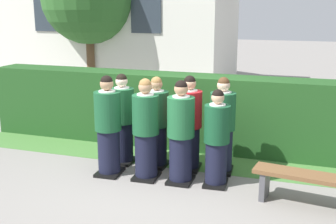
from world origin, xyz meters
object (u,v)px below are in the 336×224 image
at_px(student_front_row_3, 217,141).
at_px(wooden_bench, 304,182).
at_px(student_rear_row_0, 123,121).
at_px(student_front_row_1, 146,132).
at_px(student_rear_row_1, 157,124).
at_px(student_front_row_2, 181,135).
at_px(student_front_row_0, 108,128).
at_px(student_rear_row_3, 222,128).
at_px(student_in_red_blazer, 189,125).

xyz_separation_m(student_front_row_3, wooden_bench, (1.32, -0.32, -0.37)).
xyz_separation_m(student_front_row_3, student_rear_row_0, (-1.78, 0.46, 0.04)).
height_order(student_front_row_3, wooden_bench, student_front_row_3).
relative_size(student_front_row_1, student_front_row_3, 1.08).
bearing_deg(student_rear_row_1, student_front_row_2, -42.36).
bearing_deg(wooden_bench, student_front_row_2, 171.94).
distance_m(student_rear_row_1, wooden_bench, 2.63).
height_order(student_rear_row_0, wooden_bench, student_rear_row_0).
bearing_deg(student_rear_row_1, student_front_row_0, -135.97).
xyz_separation_m(student_front_row_3, student_rear_row_3, (-0.03, 0.58, 0.05)).
distance_m(student_front_row_1, student_rear_row_0, 0.85).
height_order(student_in_red_blazer, wooden_bench, student_in_red_blazer).
xyz_separation_m(student_rear_row_1, student_rear_row_3, (1.12, 0.09, 0.02)).
relative_size(student_front_row_3, student_rear_row_3, 0.94).
bearing_deg(student_front_row_1, student_front_row_0, -176.87).
height_order(student_front_row_1, student_rear_row_1, student_front_row_1).
xyz_separation_m(student_rear_row_0, student_rear_row_1, (0.63, 0.02, -0.01)).
relative_size(student_rear_row_0, student_rear_row_1, 1.01).
bearing_deg(wooden_bench, student_front_row_3, 166.34).
height_order(student_rear_row_1, student_rear_row_3, student_rear_row_3).
bearing_deg(student_front_row_1, student_front_row_3, 3.99).
bearing_deg(student_rear_row_0, student_in_red_blazer, 3.06).
bearing_deg(student_rear_row_1, student_rear_row_0, -177.91).
bearing_deg(student_front_row_0, wooden_bench, -3.83).
bearing_deg(student_in_red_blazer, student_front_row_3, -42.13).
distance_m(student_front_row_1, student_rear_row_1, 0.57).
height_order(student_front_row_0, student_front_row_1, student_front_row_0).
xyz_separation_m(student_rear_row_0, wooden_bench, (3.10, -0.78, -0.41)).
bearing_deg(student_front_row_3, wooden_bench, -13.66).
distance_m(student_front_row_3, student_in_red_blazer, 0.79).
relative_size(student_front_row_0, student_rear_row_3, 1.03).
bearing_deg(student_front_row_1, student_rear_row_3, 30.82).
xyz_separation_m(student_front_row_1, student_rear_row_1, (-0.02, 0.57, -0.03)).
xyz_separation_m(student_front_row_1, student_in_red_blazer, (0.55, 0.61, -0.01)).
bearing_deg(student_rear_row_3, student_front_row_1, -149.18).
bearing_deg(student_front_row_0, student_rear_row_3, 21.63).
xyz_separation_m(student_front_row_0, student_rear_row_1, (0.62, 0.60, -0.04)).
bearing_deg(student_front_row_2, wooden_bench, -8.06).
distance_m(student_front_row_2, student_rear_row_0, 1.33).
xyz_separation_m(student_front_row_3, student_in_red_blazer, (-0.58, 0.53, 0.05)).
height_order(student_front_row_3, student_in_red_blazer, student_in_red_blazer).
distance_m(student_front_row_2, wooden_bench, 1.94).
bearing_deg(student_front_row_1, student_in_red_blazer, 48.04).
relative_size(student_front_row_0, student_in_red_blazer, 1.02).
xyz_separation_m(student_rear_row_0, student_in_red_blazer, (1.19, 0.06, 0.01)).
height_order(student_front_row_1, student_rear_row_3, student_front_row_1).
relative_size(student_front_row_0, student_front_row_1, 1.01).
relative_size(student_front_row_2, student_rear_row_1, 1.04).
bearing_deg(student_in_red_blazer, student_rear_row_1, -175.86).
bearing_deg(student_in_red_blazer, student_front_row_1, -131.96).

